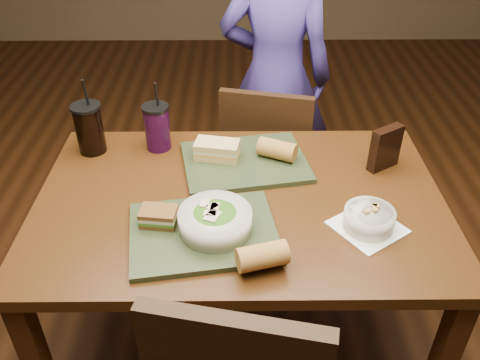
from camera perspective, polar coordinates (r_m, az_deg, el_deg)
name	(u,v)px	position (r m, az deg, el deg)	size (l,w,h in m)	color
ground	(240,345)	(2.16, 0.00, -18.04)	(6.00, 6.00, 0.00)	#381C0B
dining_table	(240,220)	(1.68, 0.00, -4.48)	(1.30, 0.85, 0.75)	#3E210C
chair_far	(263,164)	(2.27, 2.59, 1.82)	(0.45, 0.46, 0.87)	black
diner	(275,78)	(2.47, 3.98, 11.39)	(0.54, 0.35, 1.47)	#3C2F82
tray_near	(203,233)	(1.48, -4.12, -5.92)	(0.42, 0.32, 0.02)	#28321C
tray_far	(245,162)	(1.77, 0.56, 2.03)	(0.42, 0.32, 0.02)	#28321C
salad_bowl	(215,219)	(1.45, -2.81, -4.44)	(0.21, 0.21, 0.07)	silver
soup_bowl	(369,219)	(1.53, 14.28, -4.23)	(0.25, 0.25, 0.07)	white
sandwich_near	(159,217)	(1.50, -9.12, -4.07)	(0.11, 0.08, 0.05)	#593819
sandwich_far	(217,150)	(1.77, -2.58, 3.42)	(0.16, 0.11, 0.06)	tan
baguette_near	(262,256)	(1.35, 2.52, -8.53)	(0.07, 0.07, 0.13)	#AD7533
baguette_far	(277,149)	(1.77, 4.19, 3.44)	(0.07, 0.07, 0.13)	#AD7533
cup_cola	(89,128)	(1.88, -16.56, 5.59)	(0.10, 0.10, 0.28)	black
cup_berry	(157,127)	(1.85, -9.29, 5.91)	(0.10, 0.10, 0.26)	black
chip_bag	(385,148)	(1.79, 16.00, 3.46)	(0.12, 0.04, 0.15)	black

